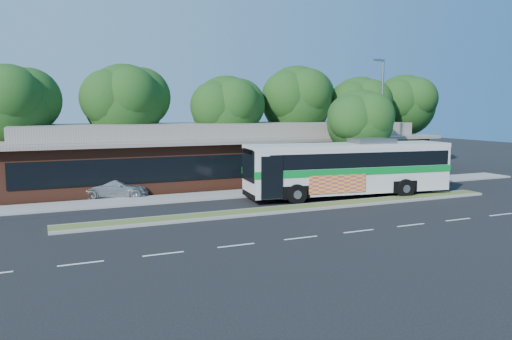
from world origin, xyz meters
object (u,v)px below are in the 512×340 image
object	(u,v)px
lamp_post	(381,118)
sidewalk_tree	(363,121)
sedan	(114,188)
transit_bus	(349,165)

from	to	relation	value
lamp_post	sidewalk_tree	size ratio (longest dim) A/B	1.31
sedan	transit_bus	bearing A→B (deg)	-99.43
lamp_post	sedan	size ratio (longest dim) A/B	2.08
lamp_post	sidewalk_tree	xyz separation A→B (m)	(-1.59, -0.02, -0.20)
lamp_post	transit_bus	xyz separation A→B (m)	(-4.86, -3.21, -2.84)
sidewalk_tree	sedan	bearing A→B (deg)	171.60
lamp_post	sidewalk_tree	world-z (taller)	lamp_post
transit_bus	sidewalk_tree	bearing A→B (deg)	50.85
sedan	sidewalk_tree	bearing A→B (deg)	-85.25
lamp_post	transit_bus	bearing A→B (deg)	-146.55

